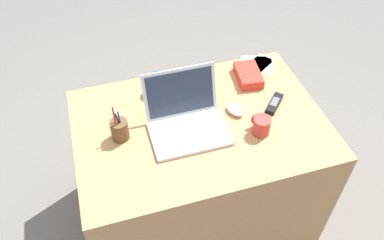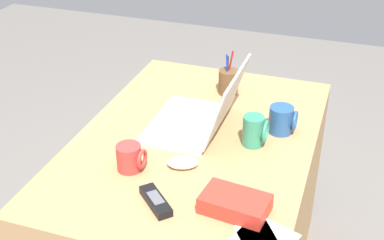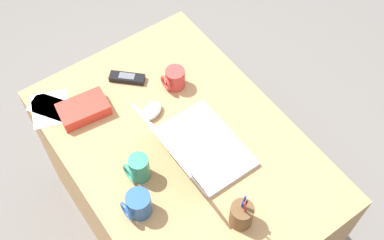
% 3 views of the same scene
% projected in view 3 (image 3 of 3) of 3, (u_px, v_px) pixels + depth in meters
% --- Properties ---
extents(ground_plane, '(6.00, 6.00, 0.00)m').
position_uv_depth(ground_plane, '(184.00, 221.00, 2.40)').
color(ground_plane, slate).
extents(desk, '(1.15, 0.79, 0.73)m').
position_uv_depth(desk, '(183.00, 187.00, 2.10)').
color(desk, tan).
rests_on(desk, ground).
extents(laptop, '(0.34, 0.30, 0.24)m').
position_uv_depth(laptop, '(195.00, 148.00, 1.73)').
color(laptop, silver).
rests_on(laptop, desk).
extents(computer_mouse, '(0.09, 0.11, 0.03)m').
position_uv_depth(computer_mouse, '(152.00, 111.00, 1.86)').
color(computer_mouse, white).
rests_on(computer_mouse, desk).
extents(coffee_mug_white, '(0.08, 0.10, 0.10)m').
position_uv_depth(coffee_mug_white, '(138.00, 205.00, 1.61)').
color(coffee_mug_white, '#26518C').
rests_on(coffee_mug_white, desk).
extents(coffee_mug_tall, '(0.08, 0.09, 0.09)m').
position_uv_depth(coffee_mug_tall, '(174.00, 79.00, 1.92)').
color(coffee_mug_tall, '#C63833').
rests_on(coffee_mug_tall, desk).
extents(coffee_mug_spare, '(0.08, 0.08, 0.11)m').
position_uv_depth(coffee_mug_spare, '(138.00, 168.00, 1.68)').
color(coffee_mug_spare, '#338C6B').
rests_on(coffee_mug_spare, desk).
extents(cordless_phone, '(0.13, 0.13, 0.03)m').
position_uv_depth(cordless_phone, '(127.00, 78.00, 1.96)').
color(cordless_phone, black).
rests_on(cordless_phone, desk).
extents(pen_holder, '(0.08, 0.08, 0.18)m').
position_uv_depth(pen_holder, '(241.00, 215.00, 1.59)').
color(pen_holder, brown).
rests_on(pen_holder, desk).
extents(snack_bag, '(0.14, 0.20, 0.05)m').
position_uv_depth(snack_bag, '(84.00, 109.00, 1.86)').
color(snack_bag, red).
rests_on(snack_bag, desk).
extents(paper_note_near_laptop, '(0.19, 0.17, 0.00)m').
position_uv_depth(paper_note_near_laptop, '(50.00, 107.00, 1.89)').
color(paper_note_near_laptop, white).
rests_on(paper_note_near_laptop, desk).
extents(paper_note_left, '(0.20, 0.19, 0.00)m').
position_uv_depth(paper_note_left, '(51.00, 109.00, 1.89)').
color(paper_note_left, white).
rests_on(paper_note_left, desk).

